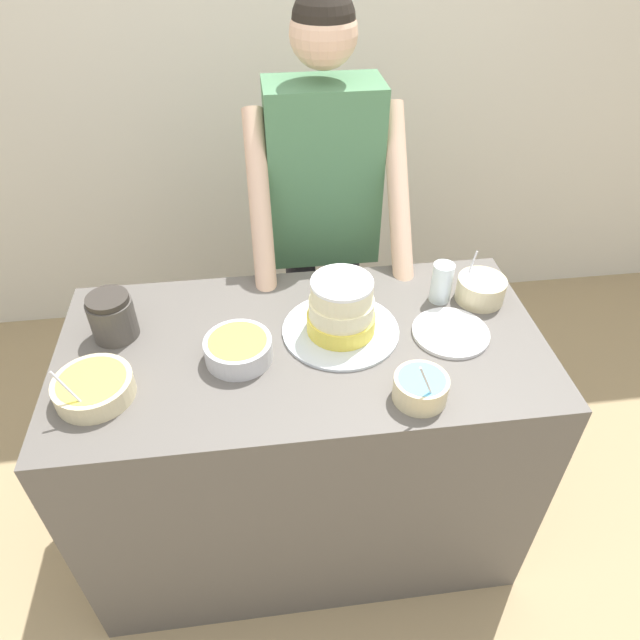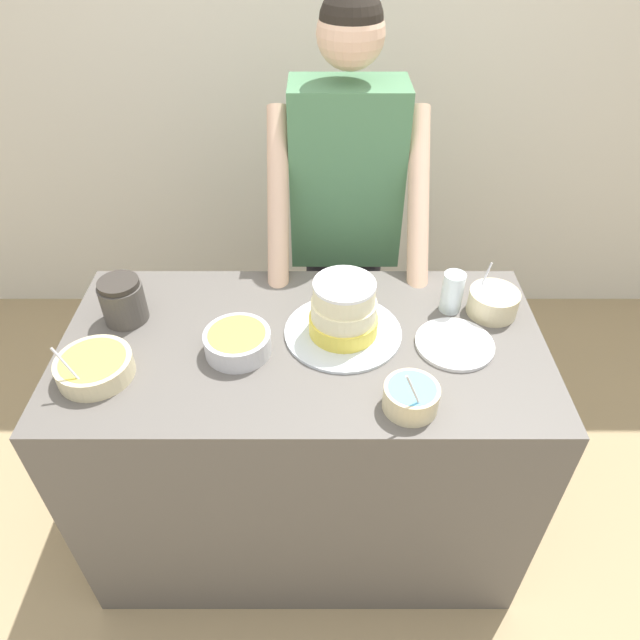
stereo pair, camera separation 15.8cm
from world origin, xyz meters
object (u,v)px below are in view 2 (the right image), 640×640
object	(u,v)px
drinking_glass	(453,292)
stoneware_jar	(124,300)
frosting_bowl_blue	(412,397)
ceramic_plate	(456,344)
frosting_bowl_yellow	(96,366)
person_baker	(347,201)
frosting_bowl_white	(494,302)
cake	(345,313)
frosting_bowl_olive	(239,341)

from	to	relation	value
drinking_glass	stoneware_jar	distance (m)	1.01
frosting_bowl_blue	stoneware_jar	bearing A→B (deg)	156.37
drinking_glass	ceramic_plate	size ratio (longest dim) A/B	0.58
frosting_bowl_blue	drinking_glass	bearing A→B (deg)	66.84
frosting_bowl_yellow	drinking_glass	bearing A→B (deg)	15.92
person_baker	frosting_bowl_white	distance (m)	0.66
frosting_bowl_yellow	stoneware_jar	bearing A→B (deg)	85.47
ceramic_plate	stoneware_jar	xyz separation A→B (m)	(-0.99, 0.13, 0.06)
cake	frosting_bowl_blue	bearing A→B (deg)	-60.50
frosting_bowl_white	ceramic_plate	size ratio (longest dim) A/B	0.67
frosting_bowl_yellow	frosting_bowl_olive	bearing A→B (deg)	14.36
frosting_bowl_olive	cake	bearing A→B (deg)	14.39
frosting_bowl_blue	ceramic_plate	world-z (taller)	frosting_bowl_blue
cake	person_baker	bearing A→B (deg)	87.57
cake	frosting_bowl_blue	xyz separation A→B (m)	(0.16, -0.29, -0.04)
cake	drinking_glass	distance (m)	0.36
cake	frosting_bowl_yellow	xyz separation A→B (m)	(-0.68, -0.18, -0.05)
frosting_bowl_blue	drinking_glass	size ratio (longest dim) A/B	1.25
stoneware_jar	person_baker	bearing A→B (deg)	36.78
frosting_bowl_olive	drinking_glass	distance (m)	0.67
cake	stoneware_jar	world-z (taller)	cake
frosting_bowl_blue	ceramic_plate	bearing A→B (deg)	56.10
cake	frosting_bowl_olive	size ratio (longest dim) A/B	1.83
cake	ceramic_plate	world-z (taller)	cake
frosting_bowl_yellow	ceramic_plate	bearing A→B (deg)	6.88
person_baker	stoneware_jar	size ratio (longest dim) A/B	12.50
cake	drinking_glass	world-z (taller)	cake
frosting_bowl_white	ceramic_plate	xyz separation A→B (m)	(-0.14, -0.15, -0.04)
drinking_glass	stoneware_jar	world-z (taller)	stoneware_jar
person_baker	frosting_bowl_yellow	world-z (taller)	person_baker
frosting_bowl_blue	ceramic_plate	distance (m)	0.29
frosting_bowl_yellow	stoneware_jar	distance (m)	0.25
frosting_bowl_white	drinking_glass	world-z (taller)	frosting_bowl_white
frosting_bowl_yellow	stoneware_jar	world-z (taller)	frosting_bowl_yellow
ceramic_plate	frosting_bowl_olive	bearing A→B (deg)	-177.77
frosting_bowl_yellow	ceramic_plate	xyz separation A→B (m)	(1.01, 0.12, -0.03)
drinking_glass	stoneware_jar	size ratio (longest dim) A/B	0.94
cake	ceramic_plate	distance (m)	0.34
frosting_bowl_blue	stoneware_jar	distance (m)	0.91
cake	stoneware_jar	bearing A→B (deg)	173.86
stoneware_jar	cake	bearing A→B (deg)	-6.14
person_baker	ceramic_plate	xyz separation A→B (m)	(0.30, -0.64, -0.13)
stoneware_jar	drinking_glass	bearing A→B (deg)	2.58
person_baker	frosting_bowl_olive	bearing A→B (deg)	-116.35
frosting_bowl_white	drinking_glass	distance (m)	0.13
frosting_bowl_olive	ceramic_plate	world-z (taller)	frosting_bowl_olive
frosting_bowl_blue	frosting_bowl_white	world-z (taller)	frosting_bowl_blue
frosting_bowl_yellow	frosting_bowl_blue	size ratio (longest dim) A/B	1.24
person_baker	frosting_bowl_white	size ratio (longest dim) A/B	11.52
person_baker	drinking_glass	distance (m)	0.57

